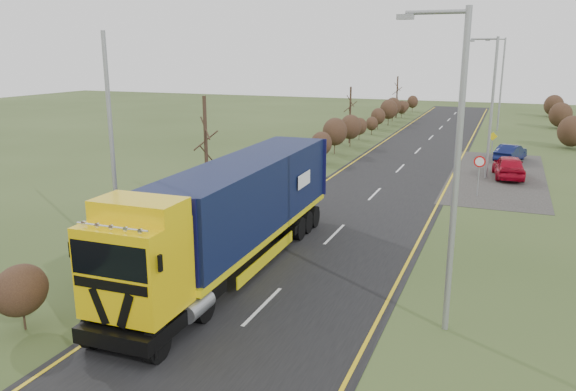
{
  "coord_description": "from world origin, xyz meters",
  "views": [
    {
      "loc": [
        6.92,
        -19.29,
        8.02
      ],
      "look_at": [
        -1.67,
        2.47,
        2.04
      ],
      "focal_mm": 35.0,
      "sensor_mm": 36.0,
      "label": 1
    }
  ],
  "objects_px": {
    "car_blue_sedan": "(510,153)",
    "speed_sign": "(479,168)",
    "lorry": "(235,209)",
    "streetlight_near": "(453,162)",
    "car_red_hatchback": "(509,167)"
  },
  "relations": [
    {
      "from": "car_red_hatchback",
      "to": "car_blue_sedan",
      "type": "height_order",
      "value": "car_red_hatchback"
    },
    {
      "from": "streetlight_near",
      "to": "car_red_hatchback",
      "type": "bearing_deg",
      "value": 86.02
    },
    {
      "from": "car_red_hatchback",
      "to": "speed_sign",
      "type": "height_order",
      "value": "speed_sign"
    },
    {
      "from": "car_red_hatchback",
      "to": "speed_sign",
      "type": "xyz_separation_m",
      "value": [
        -1.6,
        -5.82,
        0.89
      ]
    },
    {
      "from": "streetlight_near",
      "to": "car_blue_sedan",
      "type": "bearing_deg",
      "value": 86.76
    },
    {
      "from": "lorry",
      "to": "car_blue_sedan",
      "type": "distance_m",
      "value": 28.88
    },
    {
      "from": "car_red_hatchback",
      "to": "lorry",
      "type": "bearing_deg",
      "value": 59.16
    },
    {
      "from": "car_red_hatchback",
      "to": "streetlight_near",
      "type": "xyz_separation_m",
      "value": [
        -1.6,
        -22.94,
        4.32
      ]
    },
    {
      "from": "car_blue_sedan",
      "to": "speed_sign",
      "type": "relative_size",
      "value": 1.65
    },
    {
      "from": "car_blue_sedan",
      "to": "speed_sign",
      "type": "bearing_deg",
      "value": 99.37
    },
    {
      "from": "car_red_hatchback",
      "to": "car_blue_sedan",
      "type": "relative_size",
      "value": 1.14
    },
    {
      "from": "lorry",
      "to": "streetlight_near",
      "type": "bearing_deg",
      "value": -15.96
    },
    {
      "from": "lorry",
      "to": "car_blue_sedan",
      "type": "height_order",
      "value": "lorry"
    },
    {
      "from": "streetlight_near",
      "to": "lorry",
      "type": "bearing_deg",
      "value": 165.45
    },
    {
      "from": "lorry",
      "to": "car_blue_sedan",
      "type": "bearing_deg",
      "value": 69.31
    }
  ]
}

